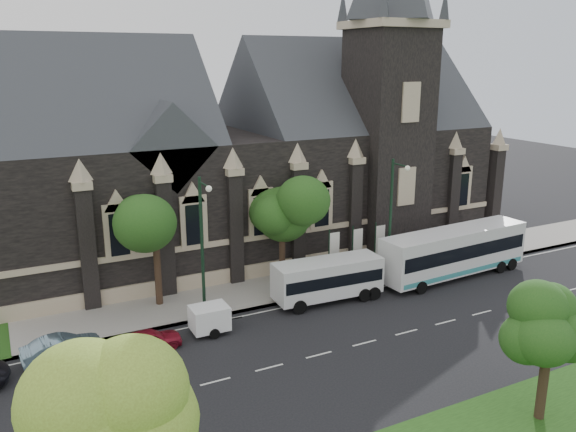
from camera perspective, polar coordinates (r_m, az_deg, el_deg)
ground at (r=32.82m, az=3.03°, el=-13.41°), size 160.00×160.00×0.00m
sidewalk at (r=40.47m, az=-3.77°, el=-7.57°), size 80.00×5.00×0.15m
museum at (r=48.48m, az=-2.74°, el=6.21°), size 40.00×17.70×29.90m
tree_park_near at (r=18.78m, az=-15.34°, el=-14.98°), size 4.42×4.42×8.56m
tree_park_east at (r=28.21m, az=24.25°, el=-9.36°), size 3.40×3.40×6.28m
tree_walk_right at (r=40.99m, az=-0.46°, el=1.22°), size 4.08×4.08×7.80m
tree_walk_left at (r=37.97m, az=-12.70°, el=-0.42°), size 3.91×3.91×7.64m
street_lamp_near at (r=41.70m, az=10.17°, el=0.21°), size 0.36×1.88×9.00m
street_lamp_mid at (r=35.29m, az=-8.32°, el=-2.45°), size 0.36×1.88×9.00m
banner_flag_left at (r=41.95m, az=4.37°, el=-3.38°), size 0.90×0.10×4.00m
banner_flag_center at (r=42.99m, az=6.65°, el=-2.99°), size 0.90×0.10×4.00m
banner_flag_right at (r=44.08m, az=8.82°, el=-2.60°), size 0.90×0.10×4.00m
tour_coach at (r=44.68m, az=15.95°, el=-3.35°), size 12.51×3.49×3.61m
shuttle_bus at (r=38.96m, az=3.92°, el=-6.02°), size 7.46×2.94×2.83m
box_trailer at (r=35.03m, az=-7.68°, el=-9.86°), size 3.15×1.85×1.68m
sedan at (r=34.17m, az=-21.16°, el=-11.98°), size 4.31×1.84×1.38m
car_far_red at (r=33.87m, az=-13.43°, el=-11.72°), size 3.67×1.64×1.22m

